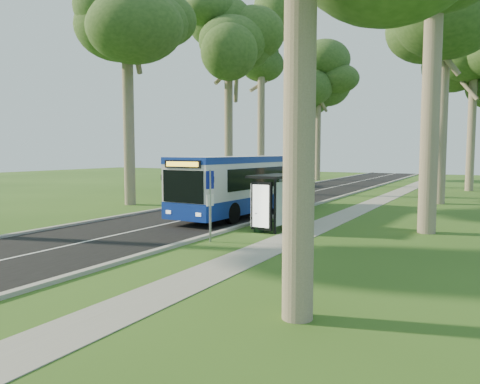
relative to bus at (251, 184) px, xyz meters
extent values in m
plane|color=#2B4E18|center=(1.73, -7.86, -1.63)|extent=(120.00, 120.00, 0.00)
cube|color=black|center=(-1.77, 2.14, -1.62)|extent=(7.00, 100.00, 0.02)
cube|color=#9E9B93|center=(1.73, 2.14, -1.57)|extent=(0.25, 100.00, 0.12)
cube|color=#9E9B93|center=(-5.27, 2.14, -1.57)|extent=(0.25, 100.00, 0.12)
cube|color=white|center=(-1.77, 2.14, -1.61)|extent=(0.12, 100.00, 0.00)
cube|color=gray|center=(4.73, 2.14, -1.62)|extent=(1.50, 100.00, 0.02)
cube|color=silver|center=(0.00, 0.01, 0.12)|extent=(3.09, 11.91, 2.80)
cube|color=navy|center=(0.00, 0.01, -0.89)|extent=(3.12, 11.94, 0.79)
cube|color=navy|center=(0.00, 0.01, 1.36)|extent=(3.12, 11.94, 0.31)
cube|color=black|center=(0.00, -5.91, 0.24)|extent=(2.21, 0.17, 1.43)
cube|color=yellow|center=(0.00, -5.94, 1.22)|extent=(1.77, 0.12, 0.22)
cube|color=black|center=(0.00, -5.84, -1.14)|extent=(2.36, 0.25, 0.29)
cylinder|color=black|center=(-1.11, -3.62, -1.12)|extent=(0.33, 1.04, 1.02)
cylinder|color=black|center=(1.11, -3.62, -1.12)|extent=(0.33, 1.04, 1.02)
cylinder|color=black|center=(-1.11, 3.45, -1.12)|extent=(0.33, 1.04, 1.02)
cylinder|color=black|center=(1.11, 3.45, -1.12)|extent=(0.33, 1.04, 1.02)
cylinder|color=gray|center=(2.32, -7.84, -0.27)|extent=(0.09, 0.09, 2.72)
cube|color=navy|center=(2.32, -7.84, 0.71)|extent=(0.13, 0.38, 0.68)
cylinder|color=yellow|center=(2.28, -7.84, 0.88)|extent=(0.07, 0.24, 0.24)
cube|color=white|center=(2.32, -7.84, -0.05)|extent=(0.13, 0.33, 0.44)
cube|color=black|center=(3.85, -5.10, -0.49)|extent=(0.10, 0.10, 2.28)
cube|color=black|center=(3.85, -2.77, -0.49)|extent=(0.10, 0.10, 2.28)
cube|color=black|center=(3.29, -3.94, 0.70)|extent=(1.72, 2.89, 0.11)
cube|color=silver|center=(3.93, -3.94, -0.40)|extent=(0.22, 2.32, 1.82)
cube|color=black|center=(3.29, -5.21, -0.49)|extent=(0.97, 0.22, 2.00)
cube|color=white|center=(3.29, -5.30, -0.49)|extent=(0.77, 0.08, 1.78)
cube|color=black|center=(3.56, -3.66, -1.22)|extent=(0.47, 1.66, 0.05)
cylinder|color=black|center=(2.98, -5.05, -1.23)|extent=(0.44, 0.44, 0.80)
cylinder|color=black|center=(2.98, -5.05, -0.81)|extent=(0.48, 0.48, 0.04)
imported|color=white|center=(-7.30, 18.12, -0.86)|extent=(2.61, 4.76, 1.53)
imported|color=#A8AAAF|center=(-6.80, 18.03, -0.78)|extent=(3.12, 5.44, 1.70)
cylinder|color=#7A6B56|center=(-8.77, 0.14, 4.26)|extent=(0.70, 0.70, 11.77)
ellipsoid|color=#2A481C|center=(-8.77, 0.14, 10.48)|extent=(5.20, 5.20, 8.07)
cylinder|color=#7A6B56|center=(-7.27, 10.14, 3.64)|extent=(0.66, 0.66, 10.55)
ellipsoid|color=#2A481C|center=(-7.27, 10.14, 9.22)|extent=(5.20, 5.20, 7.23)
cylinder|color=#7A6B56|center=(-9.27, 20.14, 4.77)|extent=(0.73, 0.73, 12.80)
ellipsoid|color=#2A481C|center=(-9.27, 20.14, 11.54)|extent=(5.20, 5.20, 8.78)
cylinder|color=#7A6B56|center=(-6.77, 30.14, 3.95)|extent=(0.68, 0.68, 11.17)
ellipsoid|color=#2A481C|center=(-6.77, 30.14, 9.86)|extent=(5.20, 5.20, 7.66)
cylinder|color=#7A6B56|center=(8.23, -13.86, 3.23)|extent=(0.64, 0.64, 9.73)
cylinder|color=#7A6B56|center=(9.23, -1.86, 4.93)|extent=(0.73, 0.73, 13.12)
cylinder|color=#7A6B56|center=(8.53, 10.14, 4.10)|extent=(0.69, 0.69, 11.47)
ellipsoid|color=#2A481C|center=(8.53, 10.14, 10.16)|extent=(5.20, 5.20, 7.86)
cylinder|color=#7A6B56|center=(9.73, 22.14, 3.79)|extent=(0.67, 0.67, 10.83)
ellipsoid|color=#2A481C|center=(9.73, 22.14, 9.51)|extent=(5.20, 5.20, 7.43)
camera|label=1|loc=(11.66, -22.58, 1.78)|focal=35.00mm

